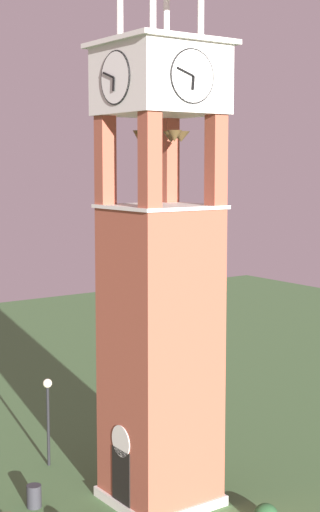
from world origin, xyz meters
name	(u,v)px	position (x,y,z in m)	size (l,w,h in m)	color
ground	(160,500)	(0.00, 0.00, 0.00)	(80.00, 80.00, 0.00)	#476B3D
clock_tower	(160,286)	(0.00, 0.00, 7.76)	(3.85, 3.85, 19.22)	#9E4C38
lamp_post	(48,405)	(-5.18, -1.76, 2.49)	(0.36, 0.36, 3.54)	black
trash_bin	(34,496)	(-2.11, -3.91, 0.40)	(0.52, 0.52, 0.80)	#2D2D33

